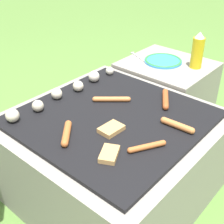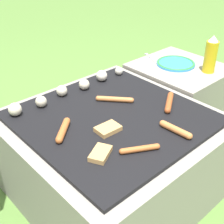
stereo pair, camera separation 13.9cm
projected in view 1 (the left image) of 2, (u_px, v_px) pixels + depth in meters
The scene contains 14 objects.
ground_plane at pixel (112, 189), 1.64m from camera, with size 14.00×14.00×0.00m, color #567F38.
grill at pixel (112, 155), 1.52m from camera, with size 0.86×0.86×0.45m.
side_ledge at pixel (165, 96), 2.03m from camera, with size 0.47×0.51×0.45m.
sausage_front_center at pixel (67, 133), 1.26m from camera, with size 0.13×0.12×0.03m.
sausage_front_left at pixel (112, 99), 1.50m from camera, with size 0.13×0.15×0.02m.
sausage_back_center at pixel (177, 125), 1.31m from camera, with size 0.03×0.16×0.03m.
sausage_back_right at pixel (147, 147), 1.19m from camera, with size 0.14×0.09×0.02m.
sausage_back_left at pixel (165, 99), 1.50m from camera, with size 0.16×0.11×0.03m.
bread_slice_right at pixel (111, 129), 1.29m from camera, with size 0.10×0.08×0.02m.
bread_slice_left at pixel (109, 154), 1.16m from camera, with size 0.12×0.10×0.02m.
mushroom_row at pixel (64, 92), 1.54m from camera, with size 0.69×0.08×0.06m.
plate_colorful at pixel (163, 61), 1.92m from camera, with size 0.23×0.23×0.02m.
condiment_bottle at pixel (198, 51), 1.81m from camera, with size 0.07×0.07×0.21m.
fork_utensil at pixel (139, 57), 1.99m from camera, with size 0.10×0.19×0.01m.
Camera 1 is at (-0.89, -0.77, 1.20)m, focal length 50.00 mm.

